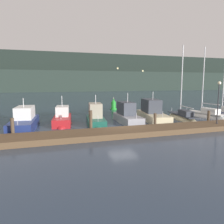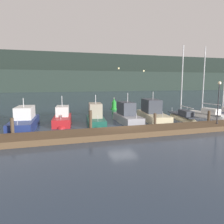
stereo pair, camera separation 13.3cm
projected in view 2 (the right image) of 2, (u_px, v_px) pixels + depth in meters
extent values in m
plane|color=#2D3D51|center=(123.00, 129.00, 20.37)|extent=(400.00, 400.00, 0.00)
cube|color=brown|center=(131.00, 132.00, 18.41)|extent=(39.43, 2.80, 0.45)
cylinder|color=#4C3D2D|center=(12.00, 128.00, 17.14)|extent=(0.28, 0.28, 1.60)
cylinder|color=#4C3D2D|center=(90.00, 122.00, 18.95)|extent=(0.28, 0.28, 1.95)
cylinder|color=#4C3D2D|center=(155.00, 121.00, 20.82)|extent=(0.28, 0.28, 1.44)
cylinder|color=#4C3D2D|center=(209.00, 118.00, 22.66)|extent=(0.28, 0.28, 1.43)
ellipsoid|color=navy|center=(24.00, 128.00, 20.76)|extent=(2.88, 6.99, 1.13)
cube|color=navy|center=(24.00, 124.00, 20.70)|extent=(2.64, 6.29, 0.89)
cube|color=silver|center=(25.00, 112.00, 21.23)|extent=(1.81, 3.13, 1.14)
cube|color=black|center=(27.00, 109.00, 22.52)|extent=(1.37, 0.36, 0.51)
cylinder|color=silver|center=(23.00, 103.00, 20.56)|extent=(0.07, 0.07, 0.85)
cylinder|color=silver|center=(17.00, 121.00, 17.83)|extent=(0.04, 0.04, 0.60)
ellipsoid|color=red|center=(63.00, 124.00, 22.99)|extent=(2.63, 5.74, 1.31)
cube|color=red|center=(62.00, 120.00, 22.93)|extent=(2.40, 5.17, 0.82)
cube|color=silver|center=(63.00, 111.00, 23.35)|extent=(1.60, 2.59, 1.01)
cube|color=black|center=(63.00, 108.00, 24.41)|extent=(1.15, 0.37, 0.46)
cylinder|color=silver|center=(62.00, 101.00, 22.77)|extent=(0.07, 0.07, 1.12)
cylinder|color=silver|center=(61.00, 117.00, 20.57)|extent=(0.04, 0.04, 0.60)
ellipsoid|color=#195647|center=(96.00, 124.00, 22.80)|extent=(2.59, 5.43, 1.34)
cube|color=#195647|center=(96.00, 121.00, 22.75)|extent=(2.36, 4.89, 0.69)
cube|color=#A39984|center=(95.00, 110.00, 23.11)|extent=(1.58, 2.45, 1.48)
cube|color=black|center=(95.00, 107.00, 24.10)|extent=(1.15, 0.44, 0.66)
cylinder|color=silver|center=(96.00, 99.00, 22.54)|extent=(0.07, 0.07, 0.90)
cylinder|color=silver|center=(98.00, 118.00, 20.52)|extent=(0.04, 0.04, 0.60)
ellipsoid|color=gray|center=(128.00, 123.00, 23.82)|extent=(2.22, 5.97, 1.15)
cube|color=gray|center=(128.00, 119.00, 23.77)|extent=(2.04, 5.38, 0.83)
cube|color=#333842|center=(126.00, 108.00, 24.18)|extent=(1.47, 2.64, 1.37)
cube|color=black|center=(123.00, 105.00, 25.28)|extent=(1.23, 0.31, 0.61)
cylinder|color=silver|center=(128.00, 98.00, 23.57)|extent=(0.07, 0.07, 1.02)
cylinder|color=silver|center=(136.00, 116.00, 21.30)|extent=(0.04, 0.04, 0.60)
ellipsoid|color=beige|center=(153.00, 120.00, 25.24)|extent=(3.62, 7.76, 1.00)
cube|color=beige|center=(153.00, 117.00, 25.19)|extent=(3.30, 7.00, 0.85)
cube|color=#333842|center=(151.00, 106.00, 25.76)|extent=(2.14, 3.51, 1.53)
cube|color=black|center=(148.00, 103.00, 27.20)|extent=(1.43, 0.53, 0.68)
cylinder|color=silver|center=(153.00, 96.00, 25.01)|extent=(0.07, 0.07, 0.91)
cylinder|color=silver|center=(163.00, 114.00, 22.00)|extent=(0.04, 0.04, 0.60)
ellipsoid|color=beige|center=(182.00, 119.00, 25.84)|extent=(2.72, 7.04, 1.21)
cube|color=#333842|center=(183.00, 115.00, 25.76)|extent=(2.29, 5.91, 0.08)
cube|color=#333842|center=(186.00, 113.00, 24.90)|extent=(1.30, 2.33, 0.59)
cylinder|color=silver|center=(182.00, 80.00, 25.75)|extent=(0.12, 0.12, 8.09)
cylinder|color=silver|center=(187.00, 107.00, 24.68)|extent=(0.62, 3.00, 0.09)
cylinder|color=silver|center=(172.00, 109.00, 28.84)|extent=(0.04, 0.04, 0.50)
ellipsoid|color=white|center=(205.00, 117.00, 27.52)|extent=(2.62, 6.87, 1.23)
cube|color=silver|center=(205.00, 113.00, 27.45)|extent=(2.20, 5.77, 0.08)
cube|color=silver|center=(211.00, 111.00, 26.68)|extent=(1.30, 2.27, 0.61)
cylinder|color=silver|center=(204.00, 80.00, 27.37)|extent=(0.12, 0.12, 8.16)
cylinder|color=silver|center=(211.00, 104.00, 26.60)|extent=(0.48, 2.59, 0.09)
cylinder|color=silver|center=(187.00, 108.00, 30.16)|extent=(0.04, 0.04, 0.50)
cylinder|color=silver|center=(204.00, 108.00, 31.32)|extent=(0.04, 0.04, 0.50)
cylinder|color=green|center=(114.00, 109.00, 35.23)|extent=(1.09, 1.09, 0.16)
cylinder|color=green|center=(114.00, 105.00, 35.14)|extent=(0.72, 0.72, 1.12)
cone|color=green|center=(114.00, 100.00, 35.03)|extent=(0.51, 0.51, 0.50)
sphere|color=#F9EAB7|center=(114.00, 98.00, 34.99)|extent=(0.16, 0.16, 0.16)
cylinder|color=#2D2D33|center=(217.00, 123.00, 20.83)|extent=(0.24, 0.24, 0.06)
cylinder|color=#2D2D33|center=(218.00, 104.00, 20.58)|extent=(0.10, 0.10, 3.64)
sphere|color=#F9EAB7|center=(220.00, 83.00, 20.31)|extent=(0.32, 0.32, 0.32)
cube|color=#1E2823|center=(57.00, 72.00, 111.50)|extent=(240.00, 16.00, 18.72)
cube|color=#26332C|center=(112.00, 81.00, 110.31)|extent=(144.00, 10.00, 9.66)
cube|color=#F4DB8C|center=(130.00, 87.00, 115.74)|extent=(0.80, 0.10, 0.80)
cube|color=#F4DB8C|center=(119.00, 68.00, 112.54)|extent=(0.80, 0.10, 0.80)
cube|color=#F4DB8C|center=(80.00, 84.00, 107.75)|extent=(0.80, 0.10, 0.80)
cube|color=#F4DB8C|center=(65.00, 74.00, 104.99)|extent=(0.80, 0.10, 0.80)
cube|color=#F4DB8C|center=(144.00, 71.00, 116.87)|extent=(0.80, 0.10, 0.80)
cube|color=#F4DB8C|center=(55.00, 78.00, 103.75)|extent=(0.80, 0.10, 0.80)
cube|color=#F4DB8C|center=(151.00, 73.00, 118.34)|extent=(0.80, 0.10, 0.80)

